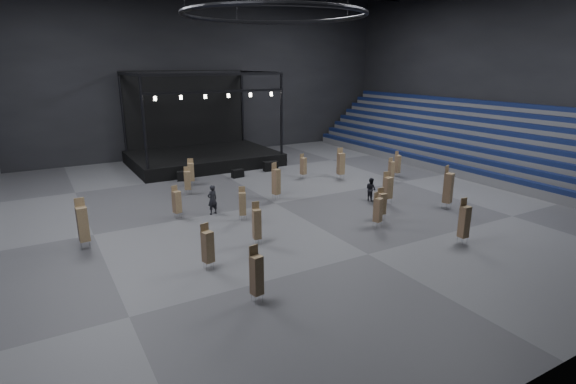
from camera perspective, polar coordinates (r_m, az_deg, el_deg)
floor at (r=33.05m, az=-1.57°, el=-1.47°), size 50.00×50.00×0.00m
wall_back at (r=50.98m, az=-13.37°, el=14.59°), size 50.00×0.20×18.00m
wall_right at (r=48.65m, az=26.00°, el=13.39°), size 0.20×42.00×18.00m
bleachers_right at (r=47.68m, az=23.52°, el=4.81°), size 7.20×40.00×6.40m
stage at (r=47.21m, az=-11.07°, el=5.40°), size 14.00×10.00×9.20m
truss_ring at (r=31.65m, az=-1.76°, el=21.58°), size 12.30×12.30×5.15m
flight_case_left at (r=40.42m, az=-13.02°, el=2.00°), size 1.37×0.98×0.82m
flight_case_mid at (r=40.76m, az=-6.41°, el=2.36°), size 1.14×0.68×0.72m
flight_case_right at (r=43.02m, az=-2.22°, el=3.30°), size 1.42×0.82×0.90m
chair_stack_0 at (r=33.70m, az=-1.53°, el=1.40°), size 0.62×0.62×2.82m
chair_stack_1 at (r=41.83m, az=13.74°, el=3.51°), size 0.47×0.47×2.33m
chair_stack_2 at (r=33.42m, az=19.67°, el=0.58°), size 0.70×0.70×3.10m
chair_stack_3 at (r=28.56m, az=11.34°, el=-2.17°), size 0.58×0.58×2.26m
chair_stack_4 at (r=30.56m, az=-13.96°, el=-1.16°), size 0.57×0.57×2.21m
chair_stack_5 at (r=40.06m, az=1.95°, el=3.37°), size 0.54×0.54×2.21m
chair_stack_6 at (r=30.04m, az=11.80°, el=-1.38°), size 0.52×0.52×2.12m
chair_stack_7 at (r=22.73m, az=-10.18°, el=-6.76°), size 0.59×0.59×2.39m
chair_stack_8 at (r=33.36m, az=12.54°, el=0.60°), size 0.56×0.56×2.40m
chair_stack_9 at (r=29.43m, az=-5.81°, el=-1.41°), size 0.57×0.57×2.24m
chair_stack_10 at (r=19.48m, az=-4.03°, el=-10.35°), size 0.52×0.52×2.59m
chair_stack_11 at (r=27.19m, az=-24.63°, el=-3.62°), size 0.57×0.57×2.89m
chair_stack_12 at (r=27.33m, az=21.47°, el=-3.44°), size 0.50×0.50×2.68m
chair_stack_13 at (r=38.48m, az=-12.22°, el=2.56°), size 0.62×0.62×2.28m
chair_stack_14 at (r=39.93m, az=6.72°, el=3.66°), size 0.60×0.60×2.80m
chair_stack_15 at (r=25.39m, az=-3.99°, el=-3.99°), size 0.50×0.50×2.51m
chair_stack_16 at (r=35.93m, az=-12.65°, el=1.51°), size 0.62×0.62×2.19m
chair_stack_17 at (r=40.10m, az=12.99°, el=2.86°), size 0.45×0.45×2.05m
man_center at (r=30.91m, az=-9.58°, el=-0.97°), size 0.85×0.67×2.05m
crew_member at (r=34.15m, az=10.48°, el=0.36°), size 0.67×0.85×1.74m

